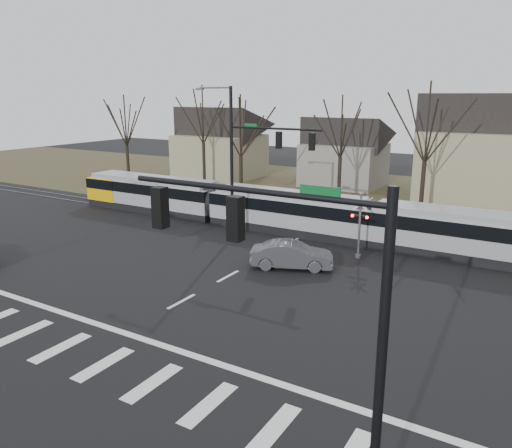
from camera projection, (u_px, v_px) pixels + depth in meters
The scene contains 15 objects.
ground at pixel (153, 317), 22.36m from camera, with size 140.00×140.00×0.00m, color black.
grass_verge at pixel (376, 196), 48.93m from camera, with size 140.00×28.00×0.01m, color #38331E.
crosswalk at pixel (81, 356), 19.03m from camera, with size 27.00×2.60×0.01m.
stop_line at pixel (124, 333), 20.86m from camera, with size 28.00×0.35×0.01m, color silver.
lane_dashes at pixel (306, 234), 35.65m from camera, with size 0.18×30.00×0.01m.
rail_pair at pixel (305, 234), 35.47m from camera, with size 90.00×1.52×0.06m.
tram at pixel (286, 210), 36.07m from camera, with size 38.46×2.86×2.92m.
sedan at pixel (292, 255), 28.50m from camera, with size 4.95×3.34×1.54m, color #47474D.
signal_pole_near_right at pixel (300, 304), 11.05m from camera, with size 6.72×0.44×8.00m.
signal_pole_far at pixel (252, 157), 32.50m from camera, with size 9.28×0.44×10.20m.
rail_crossing_signal at pixel (359, 228), 30.03m from camera, with size 1.08×0.36×4.00m.
tree_row at pixel (381, 152), 41.70m from camera, with size 59.20×7.20×10.00m.
house_a at pixel (220, 140), 59.41m from camera, with size 9.72×8.64×8.60m.
house_b at pixel (345, 149), 53.74m from camera, with size 8.64×7.56×7.65m.
house_c at pixel (483, 146), 43.98m from camera, with size 10.80×8.64×10.10m.
Camera 1 is at (14.53, -15.30, 9.67)m, focal length 35.00 mm.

